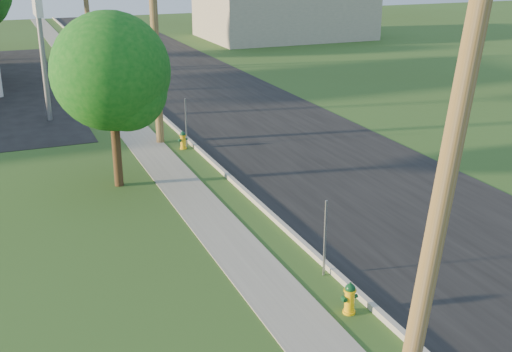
{
  "coord_description": "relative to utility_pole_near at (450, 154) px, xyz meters",
  "views": [
    {
      "loc": [
        -6.73,
        -8.26,
        7.7
      ],
      "look_at": [
        0.0,
        8.0,
        1.4
      ],
      "focal_mm": 45.0,
      "sensor_mm": 36.0,
      "label": 1
    }
  ],
  "objects": [
    {
      "name": "hydrant_far",
      "position": [
        0.59,
        29.93,
        -4.41
      ],
      "size": [
        0.4,
        0.36,
        0.8
      ],
      "color": "#FFDC00",
      "rests_on": "ground"
    },
    {
      "name": "price_pylon",
      "position": [
        -3.9,
        23.5,
        0.63
      ],
      "size": [
        0.34,
        2.04,
        6.85
      ],
      "color": "gray",
      "rests_on": "ground"
    },
    {
      "name": "utility_pole_mid",
      "position": [
        -0.0,
        18.0,
        0.15
      ],
      "size": [
        1.4,
        0.32,
        9.8
      ],
      "color": "brown",
      "rests_on": "ground"
    },
    {
      "name": "hydrant_mid",
      "position": [
        0.63,
        16.76,
        -4.43
      ],
      "size": [
        0.39,
        0.35,
        0.75
      ],
      "color": "gold",
      "rests_on": "ground"
    },
    {
      "name": "sidewalk",
      "position": [
        -0.65,
        11.0,
        -4.79
      ],
      "size": [
        1.5,
        120.0,
        0.03
      ],
      "primitive_type": "cube",
      "color": "gray",
      "rests_on": "ground"
    },
    {
      "name": "sign_post_mid",
      "position": [
        0.85,
        17.0,
        -3.8
      ],
      "size": [
        0.05,
        0.04,
        2.0
      ],
      "primitive_type": "cube",
      "color": "gray",
      "rests_on": "ground"
    },
    {
      "name": "distant_building",
      "position": [
        18.6,
        46.0,
        -2.8
      ],
      "size": [
        14.0,
        10.0,
        4.0
      ],
      "primitive_type": "cube",
      "color": "gray",
      "rests_on": "ground"
    },
    {
      "name": "hydrant_near",
      "position": [
        0.54,
        3.43,
        -4.43
      ],
      "size": [
        0.39,
        0.35,
        0.76
      ],
      "color": "yellow",
      "rests_on": "ground"
    },
    {
      "name": "sign_post_far",
      "position": [
        0.85,
        29.2,
        -3.8
      ],
      "size": [
        0.05,
        0.04,
        2.0
      ],
      "primitive_type": "cube",
      "color": "gray",
      "rests_on": "ground"
    },
    {
      "name": "road",
      "position": [
        5.1,
        11.0,
        -4.79
      ],
      "size": [
        8.0,
        120.0,
        0.02
      ],
      "primitive_type": "cube",
      "color": "black",
      "rests_on": "ground"
    },
    {
      "name": "sign_post_near",
      "position": [
        0.85,
        5.2,
        -3.8
      ],
      "size": [
        0.05,
        0.04,
        2.0
      ],
      "primitive_type": "cube",
      "color": "gray",
      "rests_on": "ground"
    },
    {
      "name": "utility_pole_near",
      "position": [
        0.0,
        0.0,
        0.0
      ],
      "size": [
        1.4,
        0.32,
        9.48
      ],
      "color": "brown",
      "rests_on": "ground"
    },
    {
      "name": "curb",
      "position": [
        1.1,
        11.0,
        -4.73
      ],
      "size": [
        0.15,
        120.0,
        0.15
      ],
      "primitive_type": "cube",
      "color": "#A7A49A",
      "rests_on": "ground"
    },
    {
      "name": "tree_verge",
      "position": [
        -2.5,
        13.46,
        -1.03
      ],
      "size": [
        3.87,
        3.87,
        5.86
      ],
      "color": "#372614",
      "rests_on": "ground"
    }
  ]
}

